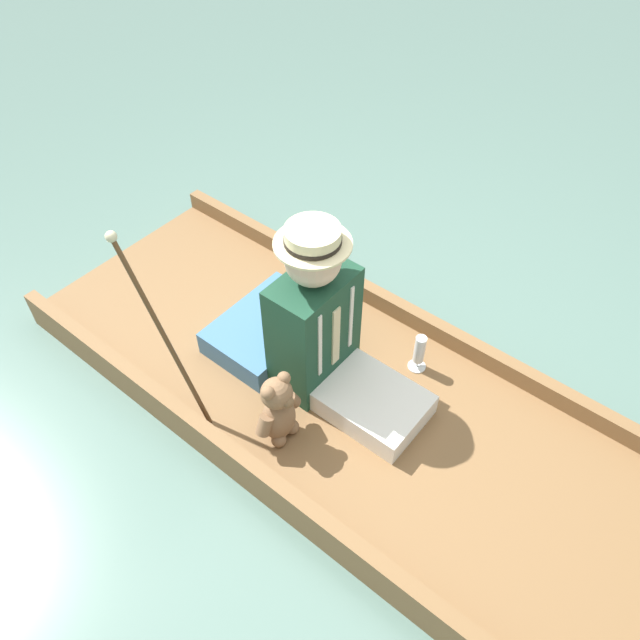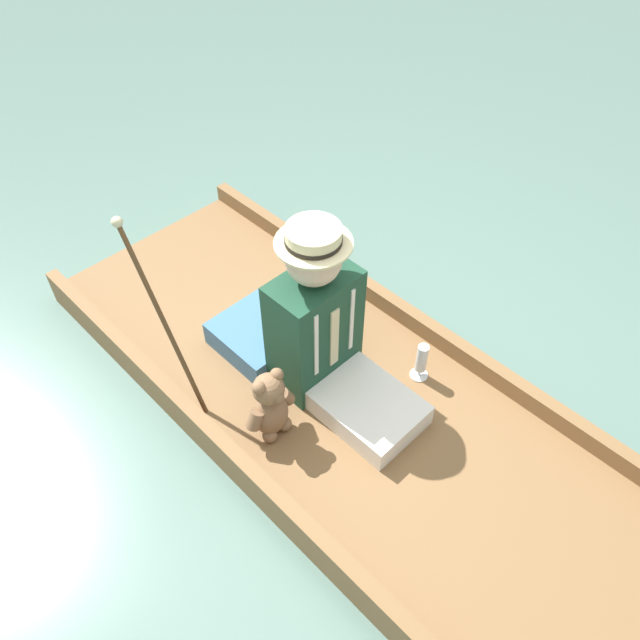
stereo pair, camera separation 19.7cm
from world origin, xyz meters
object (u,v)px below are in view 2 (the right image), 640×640
object	(u,v)px
seated_person	(325,332)
wine_glass	(422,360)
teddy_bear	(271,406)
walking_cane	(157,306)

from	to	relation	value
seated_person	wine_glass	world-z (taller)	seated_person
seated_person	teddy_bear	distance (m)	0.37
teddy_bear	walking_cane	distance (m)	0.60
seated_person	wine_glass	distance (m)	0.48
teddy_bear	walking_cane	size ratio (longest dim) A/B	0.42
seated_person	wine_glass	bearing A→B (deg)	142.46
seated_person	walking_cane	xyz separation A→B (m)	(0.48, -0.45, 0.17)
wine_glass	walking_cane	xyz separation A→B (m)	(0.81, -0.73, 0.38)
seated_person	wine_glass	size ratio (longest dim) A/B	4.24
seated_person	teddy_bear	bearing A→B (deg)	7.73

